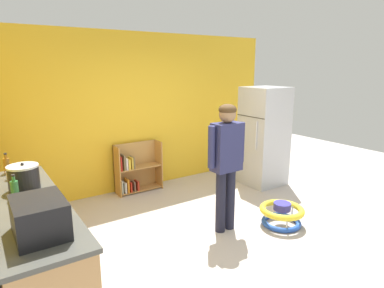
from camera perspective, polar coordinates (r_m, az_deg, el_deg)
ground_plane at (r=4.43m, az=6.08°, el=-15.65°), size 12.00×12.00×0.00m
back_wall at (r=5.90m, az=-8.26°, el=5.50°), size 5.20×0.06×2.70m
kitchen_counter at (r=3.67m, az=-25.83°, el=-15.46°), size 0.65×2.35×0.90m
refrigerator at (r=6.14m, az=12.28°, el=1.29°), size 0.73×0.68×1.78m
bookshelf at (r=5.83m, az=-9.84°, el=-4.49°), size 0.80×0.28×0.85m
standing_person at (r=4.23m, az=5.96°, el=-2.10°), size 0.57×0.22×1.68m
baby_walker at (r=4.80m, az=15.21°, el=-11.57°), size 0.60×0.60×0.32m
microwave at (r=2.77m, az=-24.77°, el=-11.38°), size 0.37×0.48×0.28m
crock_pot at (r=3.80m, az=-27.04°, el=-5.17°), size 0.30×0.30×0.29m
banana_bunch at (r=3.59m, az=-24.54°, el=-7.64°), size 0.15×0.16×0.04m
amber_bottle at (r=4.48m, az=-29.32°, el=-3.19°), size 0.07×0.07×0.25m
green_glass_bottle at (r=3.58m, az=-28.26°, el=-6.90°), size 0.07×0.07×0.25m
white_cup at (r=4.23m, az=-28.88°, el=-4.76°), size 0.08×0.08×0.09m
blue_cup at (r=4.27m, az=-26.94°, el=-4.38°), size 0.08×0.08×0.09m
yellow_cup at (r=3.22m, az=-27.69°, el=-10.00°), size 0.08×0.08×0.09m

